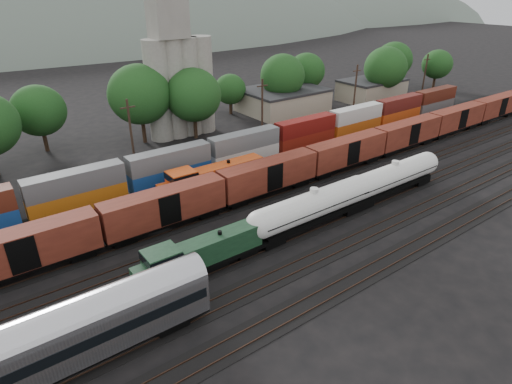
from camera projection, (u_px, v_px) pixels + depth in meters
ground at (290, 210)px, 55.88m from camera, size 600.00×600.00×0.00m
tracks at (290, 210)px, 55.86m from camera, size 180.00×33.20×0.20m
green_locomotive at (197, 255)px, 42.49m from camera, size 15.30×2.70×4.05m
tank_car_a at (313, 206)px, 50.55m from camera, size 18.96×3.39×4.97m
tank_car_b at (393, 176)px, 58.57m from camera, size 18.38×3.29×4.82m
passenger_coach at (37, 348)px, 30.01m from camera, size 26.18×3.23×5.94m
orange_locomotive at (211, 178)px, 58.86m from camera, size 17.49×2.91×4.37m
boxcar_string at (347, 152)px, 66.47m from camera, size 169.00×2.90×4.20m
container_wall at (209, 160)px, 63.76m from camera, size 160.00×2.60×5.80m
grain_silo at (179, 76)px, 78.74m from camera, size 13.40×5.00×29.00m
industrial_sheds at (200, 120)px, 83.80m from camera, size 119.38×17.26×5.10m
tree_band at (158, 99)px, 77.61m from camera, size 168.79×21.87×14.21m
utility_poles at (203, 124)px, 69.08m from camera, size 122.20×0.36×12.00m
distant_hills at (47, 68)px, 265.81m from camera, size 860.00×286.00×130.00m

